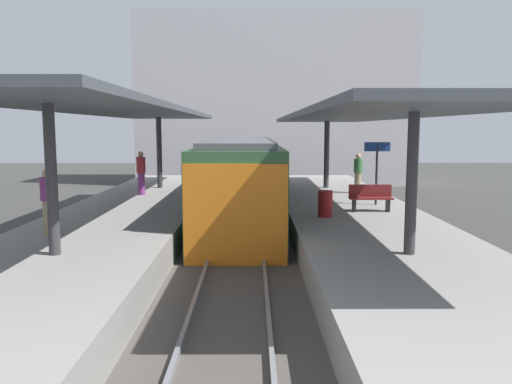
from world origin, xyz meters
name	(u,v)px	position (x,y,z in m)	size (l,w,h in m)	color
ground_plane	(239,247)	(0.00, 0.00, 0.00)	(80.00, 80.00, 0.00)	#383835
platform_left	(116,232)	(-3.80, 0.00, 0.50)	(4.40, 28.00, 1.00)	gray
platform_right	(361,232)	(3.80, 0.00, 0.50)	(4.40, 28.00, 1.00)	gray
track_ballast	(239,244)	(0.00, 0.00, 0.10)	(3.20, 28.00, 0.20)	#4C4742
rail_near_side	(216,239)	(-0.72, 0.00, 0.27)	(0.08, 28.00, 0.14)	slate
rail_far_side	(262,239)	(0.72, 0.00, 0.27)	(0.08, 28.00, 0.14)	slate
commuter_train	(241,182)	(0.00, 3.21, 1.73)	(2.78, 12.22, 3.10)	#2D5633
canopy_left	(124,112)	(-3.80, 1.40, 4.23)	(4.18, 21.00, 3.35)	#333335
canopy_right	(355,117)	(3.80, 1.40, 4.07)	(4.18, 21.00, 3.18)	#333335
platform_bench	(371,197)	(4.28, 0.90, 1.46)	(1.40, 0.41, 0.86)	black
platform_sign	(377,159)	(4.80, 2.31, 2.62)	(0.90, 0.08, 2.21)	#262628
litter_bin	(325,204)	(2.65, -0.18, 1.40)	(0.44, 0.44, 0.80)	maroon
passenger_near_bench	(141,172)	(-4.09, 5.11, 1.92)	(0.36, 0.36, 1.77)	#7A337A
passenger_mid_platform	(48,201)	(-4.73, -2.82, 1.87)	(0.36, 0.36, 1.68)	#998460
passenger_far_end	(358,173)	(4.84, 5.70, 1.86)	(0.36, 0.36, 1.65)	#998460
station_building_backdrop	(275,102)	(1.95, 20.00, 5.50)	(18.00, 6.00, 11.00)	#B7B2B7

